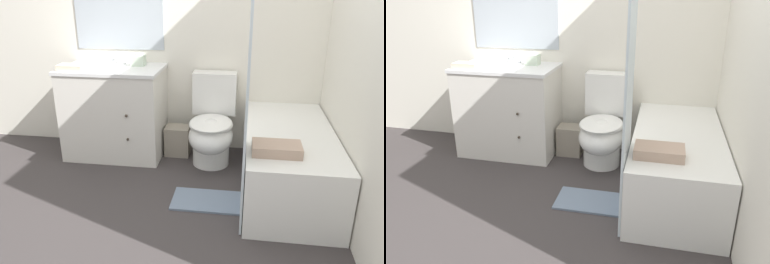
% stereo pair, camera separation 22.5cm
% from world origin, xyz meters
% --- Properties ---
extents(ground_plane, '(14.00, 14.00, 0.00)m').
position_xyz_m(ground_plane, '(0.00, 0.00, 0.00)').
color(ground_plane, '#383333').
extents(wall_back, '(8.00, 0.06, 2.50)m').
position_xyz_m(wall_back, '(-0.01, 1.71, 1.25)').
color(wall_back, white).
rests_on(wall_back, ground_plane).
extents(wall_right, '(0.05, 2.68, 2.50)m').
position_xyz_m(wall_right, '(1.22, 0.84, 1.25)').
color(wall_right, white).
rests_on(wall_right, ground_plane).
extents(vanity_cabinet, '(0.92, 0.60, 0.85)m').
position_xyz_m(vanity_cabinet, '(-0.73, 1.40, 0.44)').
color(vanity_cabinet, silver).
rests_on(vanity_cabinet, ground_plane).
extents(sink_faucet, '(0.14, 0.12, 0.12)m').
position_xyz_m(sink_faucet, '(-0.73, 1.57, 0.89)').
color(sink_faucet, silver).
rests_on(sink_faucet, vanity_cabinet).
extents(toilet, '(0.41, 0.69, 0.80)m').
position_xyz_m(toilet, '(0.20, 1.32, 0.34)').
color(toilet, white).
rests_on(toilet, ground_plane).
extents(bathtub, '(0.67, 1.49, 0.50)m').
position_xyz_m(bathtub, '(0.85, 0.94, 0.25)').
color(bathtub, white).
rests_on(bathtub, ground_plane).
extents(shower_curtain, '(0.01, 0.43, 1.89)m').
position_xyz_m(shower_curtain, '(0.50, 0.45, 0.95)').
color(shower_curtain, silver).
rests_on(shower_curtain, ground_plane).
extents(wastebasket, '(0.23, 0.20, 0.28)m').
position_xyz_m(wastebasket, '(-0.14, 1.45, 0.14)').
color(wastebasket, gray).
rests_on(wastebasket, ground_plane).
extents(tissue_box, '(0.13, 0.11, 0.12)m').
position_xyz_m(tissue_box, '(-0.51, 1.51, 0.90)').
color(tissue_box, silver).
rests_on(tissue_box, vanity_cabinet).
extents(hand_towel_folded, '(0.23, 0.14, 0.05)m').
position_xyz_m(hand_towel_folded, '(-1.04, 1.22, 0.88)').
color(hand_towel_folded, beige).
rests_on(hand_towel_folded, vanity_cabinet).
extents(bath_towel_folded, '(0.33, 0.20, 0.07)m').
position_xyz_m(bath_towel_folded, '(0.71, 0.49, 0.53)').
color(bath_towel_folded, tan).
rests_on(bath_towel_folded, bathtub).
extents(bath_mat, '(0.59, 0.32, 0.02)m').
position_xyz_m(bath_mat, '(0.27, 0.62, 0.01)').
color(bath_mat, slate).
rests_on(bath_mat, ground_plane).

